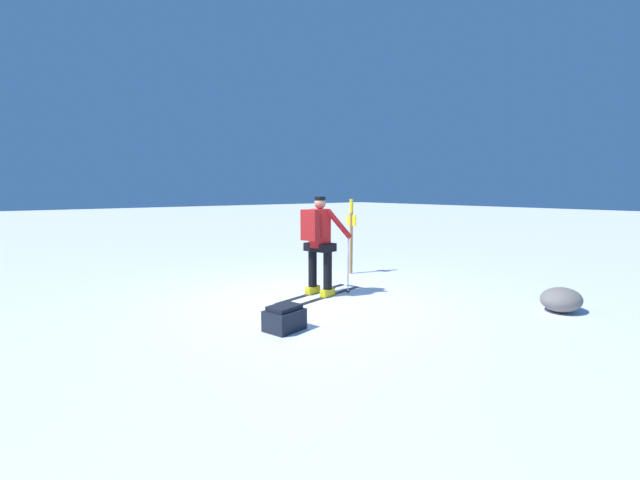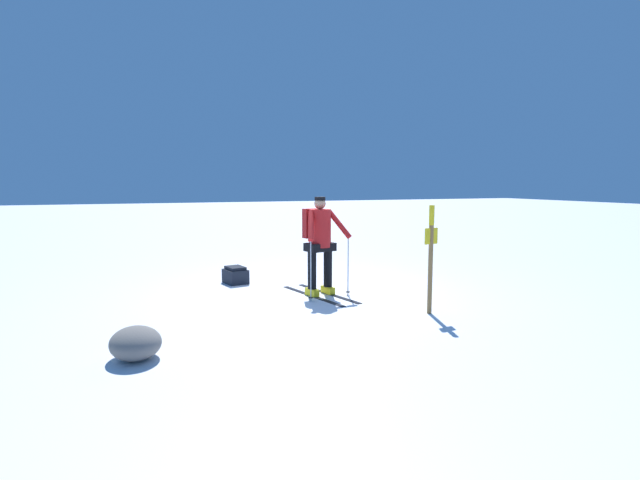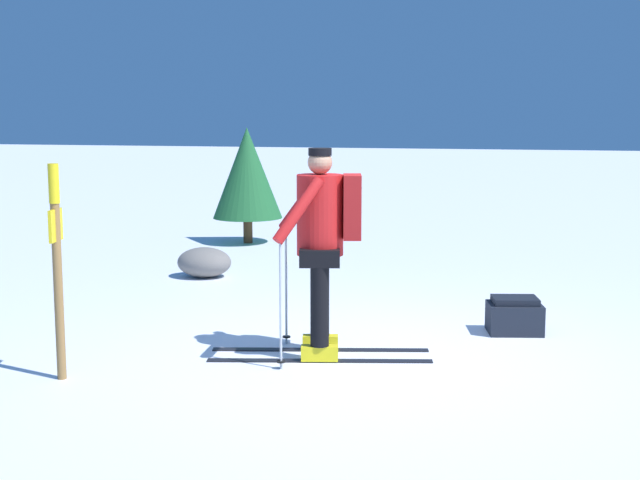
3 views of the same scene
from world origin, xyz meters
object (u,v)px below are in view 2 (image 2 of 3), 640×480
dropped_backpack (235,275)px  trail_marker (431,249)px  rock_boulder (136,343)px  skier (319,238)px

dropped_backpack → trail_marker: bearing=-145.4°
dropped_backpack → trail_marker: (-3.29, -2.27, 0.82)m
dropped_backpack → rock_boulder: (-3.76, 1.90, 0.02)m
dropped_backpack → rock_boulder: bearing=153.2°
trail_marker → skier: bearing=31.9°
trail_marker → rock_boulder: size_ratio=2.46×
rock_boulder → dropped_backpack: bearing=-26.8°
dropped_backpack → trail_marker: 4.08m
skier → dropped_backpack: skier is taller
skier → rock_boulder: skier is taller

